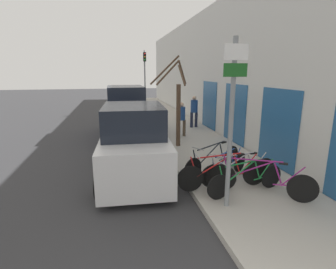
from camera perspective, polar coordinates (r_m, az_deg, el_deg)
The scene contains 16 objects.
ground_plane at distance 12.60m, azimuth -7.46°, elevation -1.14°, with size 80.00×80.00×0.00m, color #333335.
sidewalk_curb at distance 15.67m, azimuth 1.20°, elevation 2.15°, with size 3.20×32.00×0.15m.
building_facade at distance 15.78m, azimuth 7.71°, elevation 13.62°, with size 0.23×32.00×6.50m.
signpost at distance 5.74m, azimuth 13.63°, elevation 3.33°, with size 0.52×0.12×3.70m.
bicycle_0 at distance 6.93m, azimuth 19.53°, elevation -9.37°, with size 2.13×1.47×0.96m.
bicycle_1 at distance 6.96m, azimuth 16.67°, elevation -9.34°, with size 2.24×0.59×0.87m.
bicycle_2 at distance 7.09m, azimuth 12.00°, elevation -8.32°, with size 2.52×0.44×0.96m.
bicycle_3 at distance 7.52m, azimuth 15.24°, elevation -7.50°, with size 2.32×0.47×0.86m.
bicycle_4 at distance 7.77m, azimuth 12.63°, elevation -6.78°, with size 1.73×1.15×0.83m.
bicycle_5 at distance 8.04m, azimuth 9.90°, elevation -5.62°, with size 2.20×1.27×0.94m.
parked_car_0 at distance 8.01m, azimuth -7.40°, elevation -2.18°, with size 2.29×4.52×2.22m.
parked_car_1 at distance 13.10m, azimuth -9.10°, elevation 4.38°, with size 2.08×4.74×2.49m.
pedestrian_near at distance 12.45m, azimuth 2.94°, elevation 3.87°, with size 0.41×0.36×1.61m.
pedestrian_far at distance 14.54m, azimuth 5.70°, elevation 5.48°, with size 0.44×0.38×1.72m.
street_tree at distance 10.62m, azimuth 1.99°, elevation 6.33°, with size 1.60×1.38×3.64m.
traffic_light at distance 19.64m, azimuth -5.06°, elevation 13.09°, with size 0.20×0.30×4.50m.
Camera 1 is at (-0.90, -0.96, 3.16)m, focal length 28.00 mm.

